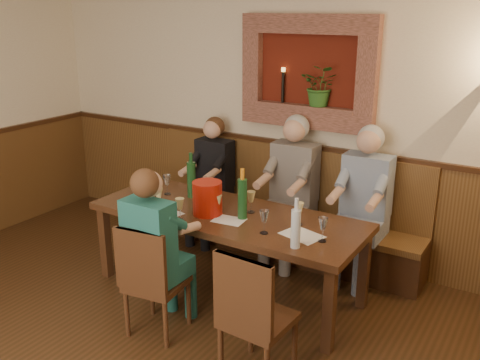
{
  "coord_description": "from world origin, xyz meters",
  "views": [
    {
      "loc": [
        2.35,
        -1.74,
        2.44
      ],
      "look_at": [
        0.1,
        1.9,
        1.05
      ],
      "focal_mm": 40.0,
      "sensor_mm": 36.0,
      "label": 1
    }
  ],
  "objects_px": {
    "dining_table": "(227,221)",
    "wine_bottle_green_b": "(191,179)",
    "person_bench_left": "(211,191)",
    "bench": "(277,222)",
    "person_bench_mid": "(290,203)",
    "person_bench_right": "(361,218)",
    "water_bottle": "(296,228)",
    "wine_bottle_green_a": "(242,198)",
    "chair_near_right": "(257,340)",
    "spittoon_bucket": "(207,198)",
    "person_chair_front": "(158,265)",
    "chair_near_left": "(157,301)"
  },
  "relations": [
    {
      "from": "bench",
      "to": "wine_bottle_green_b",
      "type": "xyz_separation_m",
      "value": [
        -0.5,
        -0.78,
        0.6
      ]
    },
    {
      "from": "person_bench_right",
      "to": "wine_bottle_green_b",
      "type": "distance_m",
      "value": 1.6
    },
    {
      "from": "dining_table",
      "to": "chair_near_right",
      "type": "distance_m",
      "value": 1.26
    },
    {
      "from": "chair_near_left",
      "to": "person_bench_right",
      "type": "distance_m",
      "value": 1.99
    },
    {
      "from": "bench",
      "to": "person_bench_right",
      "type": "bearing_deg",
      "value": -6.67
    },
    {
      "from": "dining_table",
      "to": "wine_bottle_green_b",
      "type": "bearing_deg",
      "value": 161.8
    },
    {
      "from": "chair_near_right",
      "to": "person_bench_mid",
      "type": "bearing_deg",
      "value": 112.89
    },
    {
      "from": "spittoon_bucket",
      "to": "wine_bottle_green_b",
      "type": "relative_size",
      "value": 0.67
    },
    {
      "from": "dining_table",
      "to": "person_chair_front",
      "type": "distance_m",
      "value": 0.8
    },
    {
      "from": "person_bench_right",
      "to": "person_chair_front",
      "type": "height_order",
      "value": "person_bench_right"
    },
    {
      "from": "chair_near_right",
      "to": "wine_bottle_green_b",
      "type": "xyz_separation_m",
      "value": [
        -1.31,
        1.05,
        0.65
      ]
    },
    {
      "from": "chair_near_right",
      "to": "spittoon_bucket",
      "type": "relative_size",
      "value": 3.38
    },
    {
      "from": "person_bench_right",
      "to": "bench",
      "type": "bearing_deg",
      "value": 173.33
    },
    {
      "from": "dining_table",
      "to": "person_chair_front",
      "type": "height_order",
      "value": "person_chair_front"
    },
    {
      "from": "dining_table",
      "to": "person_bench_mid",
      "type": "distance_m",
      "value": 0.86
    },
    {
      "from": "person_bench_right",
      "to": "chair_near_left",
      "type": "bearing_deg",
      "value": -121.86
    },
    {
      "from": "spittoon_bucket",
      "to": "wine_bottle_green_b",
      "type": "distance_m",
      "value": 0.46
    },
    {
      "from": "dining_table",
      "to": "person_bench_mid",
      "type": "xyz_separation_m",
      "value": [
        0.19,
        0.84,
        -0.07
      ]
    },
    {
      "from": "person_chair_front",
      "to": "spittoon_bucket",
      "type": "distance_m",
      "value": 0.75
    },
    {
      "from": "spittoon_bucket",
      "to": "person_bench_right",
      "type": "bearing_deg",
      "value": 42.25
    },
    {
      "from": "person_bench_mid",
      "to": "spittoon_bucket",
      "type": "xyz_separation_m",
      "value": [
        -0.31,
        -0.94,
        0.28
      ]
    },
    {
      "from": "person_bench_mid",
      "to": "bench",
      "type": "bearing_deg",
      "value": 149.96
    },
    {
      "from": "person_bench_mid",
      "to": "chair_near_right",
      "type": "bearing_deg",
      "value": -70.03
    },
    {
      "from": "person_bench_mid",
      "to": "spittoon_bucket",
      "type": "height_order",
      "value": "person_bench_mid"
    },
    {
      "from": "person_chair_front",
      "to": "wine_bottle_green_a",
      "type": "relative_size",
      "value": 3.11
    },
    {
      "from": "bench",
      "to": "wine_bottle_green_b",
      "type": "bearing_deg",
      "value": -122.61
    },
    {
      "from": "spittoon_bucket",
      "to": "water_bottle",
      "type": "relative_size",
      "value": 0.75
    },
    {
      "from": "wine_bottle_green_b",
      "to": "chair_near_right",
      "type": "bearing_deg",
      "value": -38.64
    },
    {
      "from": "bench",
      "to": "wine_bottle_green_a",
      "type": "relative_size",
      "value": 6.9
    },
    {
      "from": "person_bench_left",
      "to": "bench",
      "type": "bearing_deg",
      "value": 7.73
    },
    {
      "from": "bench",
      "to": "water_bottle",
      "type": "height_order",
      "value": "water_bottle"
    },
    {
      "from": "person_bench_mid",
      "to": "wine_bottle_green_a",
      "type": "bearing_deg",
      "value": -90.46
    },
    {
      "from": "person_chair_front",
      "to": "water_bottle",
      "type": "xyz_separation_m",
      "value": [
        0.93,
        0.46,
        0.35
      ]
    },
    {
      "from": "dining_table",
      "to": "wine_bottle_green_b",
      "type": "xyz_separation_m",
      "value": [
        -0.5,
        0.16,
        0.25
      ]
    },
    {
      "from": "person_chair_front",
      "to": "wine_bottle_green_a",
      "type": "distance_m",
      "value": 0.88
    },
    {
      "from": "chair_near_right",
      "to": "wine_bottle_green_b",
      "type": "bearing_deg",
      "value": 144.28
    },
    {
      "from": "chair_near_left",
      "to": "wine_bottle_green_b",
      "type": "xyz_separation_m",
      "value": [
        -0.38,
        0.99,
        0.66
      ]
    },
    {
      "from": "dining_table",
      "to": "wine_bottle_green_a",
      "type": "bearing_deg",
      "value": -12.48
    },
    {
      "from": "wine_bottle_green_b",
      "to": "person_bench_left",
      "type": "bearing_deg",
      "value": 111.14
    },
    {
      "from": "dining_table",
      "to": "bench",
      "type": "bearing_deg",
      "value": 90.0
    },
    {
      "from": "person_bench_left",
      "to": "wine_bottle_green_a",
      "type": "distance_m",
      "value": 1.34
    },
    {
      "from": "chair_near_right",
      "to": "spittoon_bucket",
      "type": "bearing_deg",
      "value": 143.41
    },
    {
      "from": "dining_table",
      "to": "chair_near_right",
      "type": "xyz_separation_m",
      "value": [
        0.81,
        -0.88,
        -0.39
      ]
    },
    {
      "from": "person_bench_left",
      "to": "spittoon_bucket",
      "type": "height_order",
      "value": "person_bench_left"
    },
    {
      "from": "spittoon_bucket",
      "to": "dining_table",
      "type": "bearing_deg",
      "value": 40.3
    },
    {
      "from": "bench",
      "to": "person_bench_left",
      "type": "relative_size",
      "value": 2.22
    },
    {
      "from": "person_bench_mid",
      "to": "person_bench_right",
      "type": "distance_m",
      "value": 0.73
    },
    {
      "from": "person_bench_left",
      "to": "person_bench_mid",
      "type": "bearing_deg",
      "value": -0.24
    },
    {
      "from": "person_bench_mid",
      "to": "wine_bottle_green_b",
      "type": "xyz_separation_m",
      "value": [
        -0.68,
        -0.67,
        0.32
      ]
    },
    {
      "from": "person_bench_left",
      "to": "water_bottle",
      "type": "relative_size",
      "value": 3.51
    }
  ]
}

